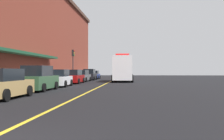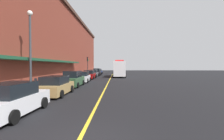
# 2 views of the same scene
# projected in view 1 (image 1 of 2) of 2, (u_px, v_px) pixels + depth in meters

# --- Properties ---
(ground_plane) EXTENTS (112.00, 112.00, 0.00)m
(ground_plane) POSITION_uv_depth(u_px,v_px,m) (106.00, 84.00, 30.18)
(ground_plane) COLOR black
(sidewalk_left) EXTENTS (2.40, 70.00, 0.15)m
(sidewalk_left) POSITION_uv_depth(u_px,v_px,m) (53.00, 83.00, 30.68)
(sidewalk_left) COLOR #ADA8A0
(sidewalk_left) RESTS_ON ground
(lane_center_stripe) EXTENTS (0.16, 70.00, 0.01)m
(lane_center_stripe) POSITION_uv_depth(u_px,v_px,m) (106.00, 84.00, 30.18)
(lane_center_stripe) COLOR gold
(lane_center_stripe) RESTS_ON ground
(parked_car_1) EXTENTS (2.11, 4.59, 1.63)m
(parked_car_1) POSITION_uv_depth(u_px,v_px,m) (1.00, 85.00, 14.16)
(parked_car_1) COLOR #A5844C
(parked_car_1) RESTS_ON ground
(parked_car_2) EXTENTS (2.01, 4.65, 1.88)m
(parked_car_2) POSITION_uv_depth(u_px,v_px,m) (38.00, 79.00, 19.83)
(parked_car_2) COLOR #2D5133
(parked_car_2) RESTS_ON ground
(parked_car_3) EXTENTS (2.15, 4.34, 1.63)m
(parked_car_3) POSITION_uv_depth(u_px,v_px,m) (59.00, 79.00, 25.04)
(parked_car_3) COLOR silver
(parked_car_3) RESTS_ON ground
(parked_car_4) EXTENTS (2.06, 4.68, 1.63)m
(parked_car_4) POSITION_uv_depth(u_px,v_px,m) (73.00, 77.00, 31.18)
(parked_car_4) COLOR maroon
(parked_car_4) RESTS_ON ground
(parked_car_5) EXTENTS (2.12, 4.61, 1.60)m
(parked_car_5) POSITION_uv_depth(u_px,v_px,m) (82.00, 76.00, 36.52)
(parked_car_5) COLOR #595B60
(parked_car_5) RESTS_ON ground
(parked_car_6) EXTENTS (2.09, 4.66, 1.78)m
(parked_car_6) POSITION_uv_depth(u_px,v_px,m) (90.00, 75.00, 42.34)
(parked_car_6) COLOR black
(parked_car_6) RESTS_ON ground
(parked_car_7) EXTENTS (2.07, 4.79, 1.53)m
(parked_car_7) POSITION_uv_depth(u_px,v_px,m) (94.00, 75.00, 48.06)
(parked_car_7) COLOR navy
(parked_car_7) RESTS_ON ground
(box_truck) EXTENTS (2.90, 7.97, 3.66)m
(box_truck) POSITION_uv_depth(u_px,v_px,m) (123.00, 69.00, 36.13)
(box_truck) COLOR silver
(box_truck) RESTS_ON ground
(parking_meter_0) EXTENTS (0.14, 0.18, 1.33)m
(parking_meter_0) POSITION_uv_depth(u_px,v_px,m) (81.00, 73.00, 43.06)
(parking_meter_0) COLOR #4C4C51
(parking_meter_0) RESTS_ON sidewalk_left
(traffic_light_near) EXTENTS (0.38, 0.36, 4.30)m
(traffic_light_near) POSITION_uv_depth(u_px,v_px,m) (73.00, 59.00, 36.99)
(traffic_light_near) COLOR #232326
(traffic_light_near) RESTS_ON sidewalk_left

